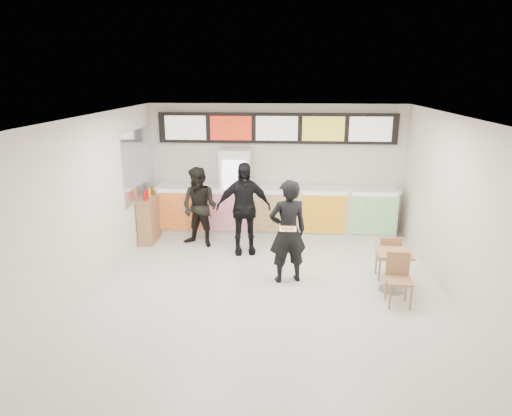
# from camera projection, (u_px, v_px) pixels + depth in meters

# --- Properties ---
(floor) EXTENTS (7.00, 7.00, 0.00)m
(floor) POSITION_uv_depth(u_px,v_px,m) (270.00, 292.00, 7.90)
(floor) COLOR beige
(floor) RESTS_ON ground
(ceiling) EXTENTS (7.00, 7.00, 0.00)m
(ceiling) POSITION_uv_depth(u_px,v_px,m) (272.00, 116.00, 7.07)
(ceiling) COLOR white
(ceiling) RESTS_ON wall_back
(wall_back) EXTENTS (6.00, 0.00, 6.00)m
(wall_back) POSITION_uv_depth(u_px,v_px,m) (276.00, 168.00, 10.84)
(wall_back) COLOR silver
(wall_back) RESTS_ON floor
(wall_left) EXTENTS (0.00, 7.00, 7.00)m
(wall_left) POSITION_uv_depth(u_px,v_px,m) (93.00, 206.00, 7.68)
(wall_left) COLOR silver
(wall_left) RESTS_ON floor
(wall_right) EXTENTS (0.00, 7.00, 7.00)m
(wall_right) POSITION_uv_depth(u_px,v_px,m) (458.00, 213.00, 7.29)
(wall_right) COLOR silver
(wall_right) RESTS_ON floor
(service_counter) EXTENTS (5.56, 0.77, 1.14)m
(service_counter) POSITION_uv_depth(u_px,v_px,m) (275.00, 210.00, 10.71)
(service_counter) COLOR silver
(service_counter) RESTS_ON floor
(menu_board) EXTENTS (5.50, 0.14, 0.70)m
(menu_board) POSITION_uv_depth(u_px,v_px,m) (277.00, 128.00, 10.49)
(menu_board) COLOR black
(menu_board) RESTS_ON wall_back
(drinks_fridge) EXTENTS (0.70, 0.67, 2.00)m
(drinks_fridge) POSITION_uv_depth(u_px,v_px,m) (236.00, 192.00, 10.66)
(drinks_fridge) COLOR white
(drinks_fridge) RESTS_ON floor
(mirror_panel) EXTENTS (0.01, 2.00, 1.50)m
(mirror_panel) POSITION_uv_depth(u_px,v_px,m) (139.00, 164.00, 9.96)
(mirror_panel) COLOR #B2B7BF
(mirror_panel) RESTS_ON wall_left
(customer_main) EXTENTS (0.79, 0.64, 1.89)m
(customer_main) POSITION_uv_depth(u_px,v_px,m) (288.00, 232.00, 8.09)
(customer_main) COLOR black
(customer_main) RESTS_ON floor
(customer_left) EXTENTS (1.02, 0.91, 1.75)m
(customer_left) POSITION_uv_depth(u_px,v_px,m) (200.00, 207.00, 9.85)
(customer_left) COLOR black
(customer_left) RESTS_ON floor
(customer_mid) EXTENTS (1.20, 0.67, 1.94)m
(customer_mid) POSITION_uv_depth(u_px,v_px,m) (243.00, 208.00, 9.43)
(customer_mid) COLOR black
(customer_mid) RESTS_ON floor
(pizza_slice) EXTENTS (0.36, 0.36, 0.02)m
(pizza_slice) POSITION_uv_depth(u_px,v_px,m) (288.00, 228.00, 7.60)
(pizza_slice) COLOR beige
(pizza_slice) RESTS_ON customer_main
(cafe_table) EXTENTS (0.59, 1.47, 0.85)m
(cafe_table) POSITION_uv_depth(u_px,v_px,m) (393.00, 264.00, 7.83)
(cafe_table) COLOR #A4714B
(cafe_table) RESTS_ON floor
(condiment_ledge) EXTENTS (0.36, 0.89, 1.18)m
(condiment_ledge) POSITION_uv_depth(u_px,v_px,m) (150.00, 219.00, 10.26)
(condiment_ledge) COLOR #A4714B
(condiment_ledge) RESTS_ON floor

